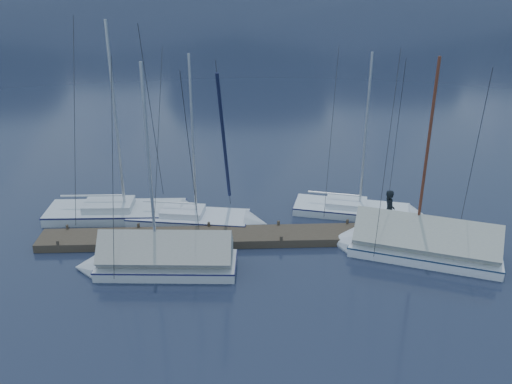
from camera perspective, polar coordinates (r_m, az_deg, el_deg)
The scene contains 9 objects.
ground at distance 21.17m, azimuth 0.24°, elevation -7.62°, with size 1000.00×1000.00×0.00m, color black.
dock at distance 22.86m, azimuth 0.00°, elevation -4.83°, with size 18.00×1.50×0.54m.
mooring_posts at distance 22.73m, azimuth -1.26°, elevation -4.31°, with size 15.12×1.52×0.35m.
sailboat_open_left at distance 25.45m, azimuth -12.45°, elevation -2.21°, with size 7.27×3.11×9.57m.
sailboat_open_mid at distance 24.37m, azimuth -5.26°, elevation -2.97°, with size 6.41×2.90×8.21m.
sailboat_open_right at distance 25.55m, azimuth 11.77°, elevation -2.10°, with size 6.39×3.27×8.13m.
sailboat_covered_near at distance 22.50m, azimuth 16.03°, elevation -5.36°, with size 6.96×4.32×8.69m.
sailboat_covered_far at distance 20.94m, azimuth -10.70°, elevation -7.11°, with size 6.24×2.61×8.61m.
person at distance 23.16m, azimuth 13.83°, elevation -1.95°, with size 0.68×0.44×1.86m, color black.
Camera 1 is at (-0.87, -18.17, 10.83)m, focal length 38.00 mm.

